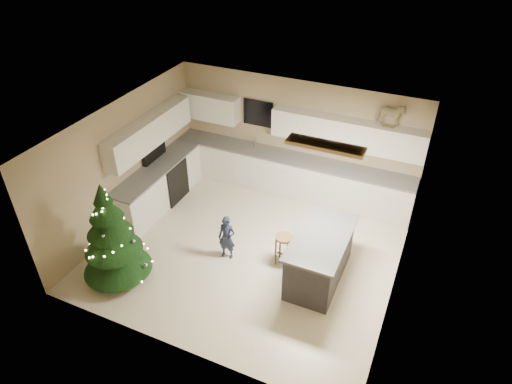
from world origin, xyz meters
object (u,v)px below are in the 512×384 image
bar_stool (284,243)px  christmas_tree (112,241)px  rocking_horse (390,115)px  toddler (227,238)px  island (320,257)px

bar_stool → christmas_tree: 3.04m
bar_stool → rocking_horse: bearing=63.1°
christmas_tree → toddler: size_ratio=2.20×
island → bar_stool: (-0.72, 0.11, -0.02)m
bar_stool → christmas_tree: bearing=-149.0°
bar_stool → island: bearing=-8.5°
christmas_tree → toddler: (1.56, 1.27, -0.37)m
rocking_horse → island: bearing=163.2°
bar_stool → christmas_tree: size_ratio=0.31×
toddler → bar_stool: bearing=10.2°
bar_stool → toddler: toddler is taller
island → toddler: 1.76m
island → bar_stool: size_ratio=2.76×
rocking_horse → christmas_tree: bearing=130.2°
island → christmas_tree: christmas_tree is taller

